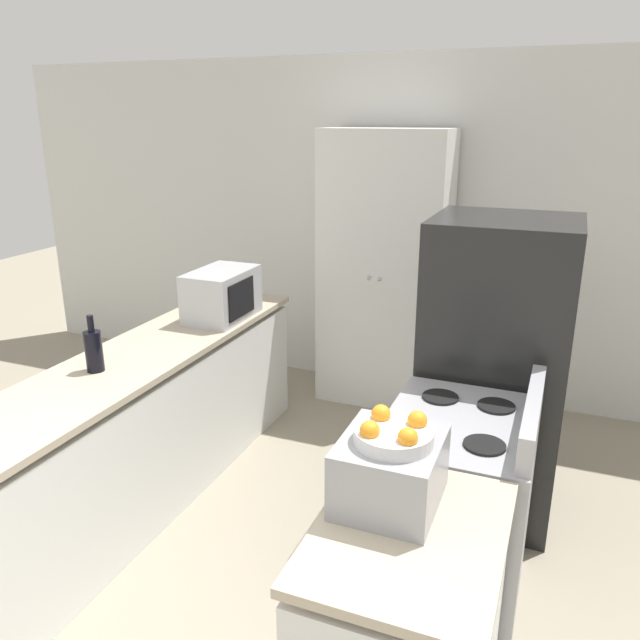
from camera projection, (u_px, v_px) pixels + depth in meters
wall_back at (397, 230)px, 4.91m from camera, size 7.00×0.06×2.60m
counter_left at (146, 427)px, 3.63m from camera, size 0.60×2.72×0.89m
pantry_cabinet at (384, 271)px, 4.73m from camera, size 0.93×0.53×2.08m
stove at (454, 506)px, 2.85m from camera, size 0.66×0.80×1.05m
refrigerator at (494, 370)px, 3.41m from camera, size 0.77×0.69×1.67m
microwave at (222, 294)px, 4.04m from camera, size 0.33×0.51×0.32m
wine_bottle at (94, 350)px, 3.21m from camera, size 0.09×0.09×0.30m
toaster_oven at (390, 471)px, 2.11m from camera, size 0.34×0.37×0.24m
fruit_bowl at (394, 433)px, 2.04m from camera, size 0.26×0.26×0.10m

